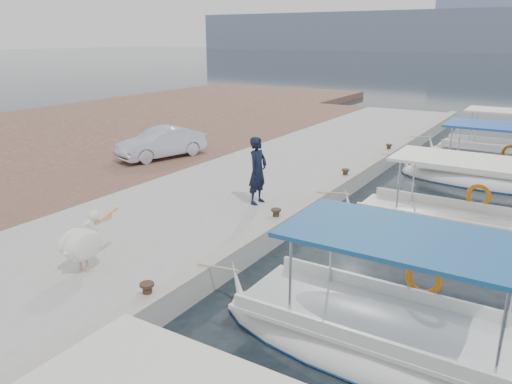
% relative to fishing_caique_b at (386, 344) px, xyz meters
% --- Properties ---
extents(ground, '(400.00, 400.00, 0.00)m').
position_rel_fishing_caique_b_xyz_m(ground, '(-3.86, 2.02, -0.12)').
color(ground, black).
rests_on(ground, ground).
extents(concrete_quay, '(6.00, 40.00, 0.50)m').
position_rel_fishing_caique_b_xyz_m(concrete_quay, '(-6.86, 7.02, 0.13)').
color(concrete_quay, gray).
rests_on(concrete_quay, ground).
extents(quay_curb, '(0.44, 40.00, 0.12)m').
position_rel_fishing_caique_b_xyz_m(quay_curb, '(-4.08, 7.02, 0.44)').
color(quay_curb, gray).
rests_on(quay_curb, concrete_quay).
extents(cobblestone_strip, '(4.00, 40.00, 0.50)m').
position_rel_fishing_caique_b_xyz_m(cobblestone_strip, '(-11.86, 7.02, 0.13)').
color(cobblestone_strip, '#53352C').
rests_on(cobblestone_strip, ground).
extents(land_backing, '(16.00, 60.00, 0.48)m').
position_rel_fishing_caique_b_xyz_m(land_backing, '(-21.86, 7.02, 0.12)').
color(land_backing, '#53352C').
rests_on(land_backing, ground).
extents(fishing_caique_b, '(6.54, 2.36, 2.83)m').
position_rel_fishing_caique_b_xyz_m(fishing_caique_b, '(0.00, 0.00, 0.00)').
color(fishing_caique_b, silver).
rests_on(fishing_caique_b, ground).
extents(fishing_caique_c, '(6.65, 2.15, 2.83)m').
position_rel_fishing_caique_b_xyz_m(fishing_caique_c, '(0.05, 6.07, 0.00)').
color(fishing_caique_c, silver).
rests_on(fishing_caique_c, ground).
extents(fishing_caique_d, '(7.05, 2.43, 2.83)m').
position_rel_fishing_caique_b_xyz_m(fishing_caique_d, '(0.37, 12.33, 0.07)').
color(fishing_caique_d, silver).
rests_on(fishing_caique_d, ground).
extents(fishing_caique_e, '(7.00, 2.11, 2.83)m').
position_rel_fishing_caique_b_xyz_m(fishing_caique_e, '(0.23, 16.61, 0.00)').
color(fishing_caique_e, silver).
rests_on(fishing_caique_e, ground).
extents(mooring_bollards, '(0.28, 20.28, 0.33)m').
position_rel_fishing_caique_b_xyz_m(mooring_bollards, '(-4.21, 3.52, 0.57)').
color(mooring_bollards, black).
rests_on(mooring_bollards, concrete_quay).
extents(pelican, '(0.61, 1.59, 1.24)m').
position_rel_fishing_caique_b_xyz_m(pelican, '(-6.20, -1.28, 1.01)').
color(pelican, tan).
rests_on(pelican, concrete_quay).
extents(fisherman, '(0.50, 0.75, 2.02)m').
position_rel_fishing_caique_b_xyz_m(fisherman, '(-5.41, 4.53, 1.38)').
color(fisherman, black).
rests_on(fisherman, concrete_quay).
extents(parked_car, '(2.34, 3.95, 1.23)m').
position_rel_fishing_caique_b_xyz_m(parked_car, '(-11.86, 7.48, 0.99)').
color(parked_car, '#B3B9CD').
rests_on(parked_car, cobblestone_strip).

